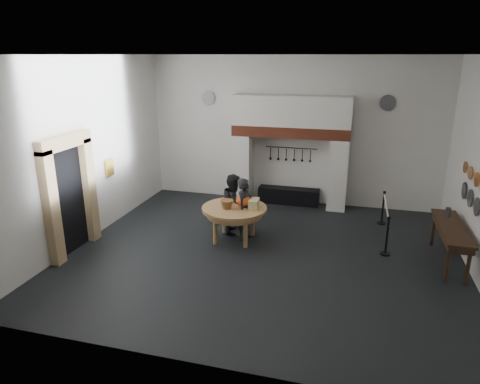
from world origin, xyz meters
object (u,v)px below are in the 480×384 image
(visitor_far, at_px, (234,203))
(side_table, at_px, (452,227))
(barrier_post_near, at_px, (387,237))
(barrier_post_far, at_px, (383,208))
(visitor_near, at_px, (245,209))
(iron_range, at_px, (289,196))
(work_table, at_px, (234,208))

(visitor_far, xyz_separation_m, side_table, (5.15, -0.51, 0.08))
(barrier_post_near, bearing_deg, visitor_far, 173.83)
(barrier_post_far, bearing_deg, side_table, -57.78)
(visitor_near, bearing_deg, barrier_post_near, -80.00)
(iron_range, height_order, visitor_far, visitor_far)
(iron_range, bearing_deg, side_table, -37.33)
(side_table, height_order, barrier_post_near, same)
(side_table, xyz_separation_m, barrier_post_near, (-1.32, 0.10, -0.42))
(barrier_post_near, bearing_deg, side_table, -4.30)
(visitor_far, height_order, barrier_post_far, visitor_far)
(work_table, distance_m, side_table, 5.00)
(visitor_near, height_order, side_table, visitor_near)
(iron_range, relative_size, barrier_post_near, 2.11)
(visitor_far, distance_m, barrier_post_far, 4.16)
(visitor_near, bearing_deg, visitor_far, 55.24)
(iron_range, distance_m, barrier_post_near, 4.11)
(barrier_post_near, bearing_deg, barrier_post_far, 90.00)
(iron_range, relative_size, visitor_near, 1.19)
(work_table, height_order, side_table, side_table)
(side_table, bearing_deg, iron_range, 142.67)
(iron_range, distance_m, work_table, 3.31)
(side_table, relative_size, barrier_post_far, 2.44)
(iron_range, distance_m, visitor_far, 2.87)
(visitor_near, xyz_separation_m, barrier_post_far, (3.43, 1.99, -0.35))
(work_table, distance_m, visitor_near, 0.27)
(visitor_near, height_order, visitor_far, visitor_near)
(visitor_near, xyz_separation_m, visitor_far, (-0.40, 0.40, -0.01))
(visitor_far, xyz_separation_m, barrier_post_far, (3.83, 1.59, -0.34))
(side_table, xyz_separation_m, barrier_post_far, (-1.32, 2.10, -0.42))
(iron_range, bearing_deg, visitor_near, -102.26)
(iron_range, xyz_separation_m, work_table, (-0.90, -3.13, 0.59))
(iron_range, xyz_separation_m, side_table, (4.10, -3.13, 0.62))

